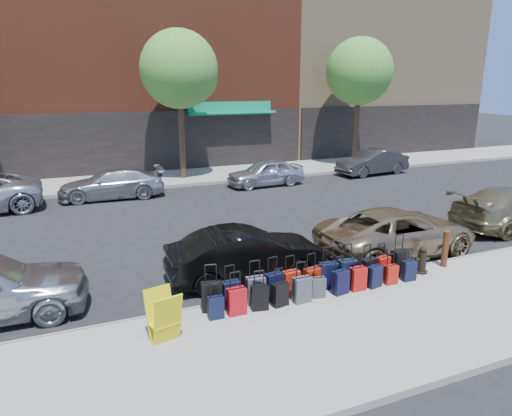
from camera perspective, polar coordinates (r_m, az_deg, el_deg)
name	(u,v)px	position (r m, az deg, el deg)	size (l,w,h in m)	color
ground	(239,236)	(15.03, -2.09, -3.56)	(120.00, 120.00, 0.00)	black
sidewalk_near	(353,329)	(9.72, 12.06, -14.61)	(60.00, 4.00, 0.15)	gray
sidewalk_far	(172,178)	(24.33, -10.47, 3.73)	(60.00, 4.00, 0.15)	gray
curb_near	(305,289)	(11.23, 6.15, -10.04)	(60.00, 0.08, 0.15)	gray
curb_far	(181,186)	(22.40, -9.34, 2.78)	(60.00, 0.08, 0.15)	gray
building_right	(352,27)	(37.91, 11.86, 21.28)	(15.00, 12.12, 18.00)	#977D5C
tree_center	(182,72)	(23.51, -9.25, 16.48)	(3.80, 3.80, 7.27)	black
tree_right	(361,73)	(27.95, 13.04, 16.09)	(3.80, 3.80, 7.27)	black
suitcase_front_0	(212,296)	(9.95, -5.57, -10.95)	(0.47, 0.32, 1.04)	black
suitcase_front_1	(231,294)	(10.09, -3.15, -10.67)	(0.41, 0.24, 0.95)	black
suitcase_front_2	(256,290)	(10.22, -0.05, -10.22)	(0.42, 0.25, 0.99)	#424247
suitcase_front_3	(274,286)	(10.42, 2.26, -9.72)	(0.44, 0.29, 0.99)	black
suitcase_front_4	(291,283)	(10.60, 4.39, -9.36)	(0.41, 0.25, 0.96)	#AF1C0B
suitcase_front_5	(312,280)	(10.81, 7.04, -8.94)	(0.41, 0.26, 0.94)	maroon
suitcase_front_6	(328,275)	(11.04, 9.03, -8.33)	(0.46, 0.29, 1.03)	black
suitcase_front_7	(347,273)	(11.28, 11.30, -7.92)	(0.46, 0.29, 1.04)	black
suitcase_front_8	(368,270)	(11.65, 13.82, -7.48)	(0.42, 0.28, 0.93)	black
suitcase_front_9	(382,268)	(11.86, 15.51, -7.20)	(0.41, 0.28, 0.91)	#B2120B
suitcase_front_10	(400,262)	(12.19, 17.51, -6.49)	(0.46, 0.28, 1.07)	black
suitcase_back_0	(216,307)	(9.68, -5.04, -12.28)	(0.33, 0.20, 0.77)	black
suitcase_back_1	(237,301)	(9.79, -2.44, -11.56)	(0.40, 0.24, 0.94)	#A90A16
suitcase_back_2	(260,298)	(9.98, 0.46, -11.13)	(0.40, 0.28, 0.88)	black
suitcase_back_3	(280,294)	(10.15, 3.02, -10.71)	(0.39, 0.27, 0.86)	black
suitcase_back_4	(302,290)	(10.33, 5.75, -10.12)	(0.40, 0.24, 0.94)	#3D3D43
suitcase_back_5	(318,287)	(10.61, 7.77, -9.79)	(0.35, 0.25, 0.77)	#3B3A3F
suitcase_back_6	(340,282)	(10.84, 10.50, -9.10)	(0.41, 0.28, 0.91)	black
suitcase_back_7	(358,279)	(11.10, 12.61, -8.62)	(0.39, 0.23, 0.91)	#B40D0B
suitcase_back_8	(374,277)	(11.35, 14.56, -8.29)	(0.39, 0.27, 0.85)	black
suitcase_back_9	(391,275)	(11.64, 16.50, -7.98)	(0.32, 0.19, 0.77)	#A8150A
suitcase_back_10	(409,271)	(11.96, 18.56, -7.43)	(0.35, 0.22, 0.82)	black
fire_hydrant	(422,260)	(12.51, 20.05, -6.17)	(0.37, 0.32, 0.72)	black
bollard	(445,248)	(13.07, 22.58, -4.69)	(0.18, 0.18, 0.98)	#38190C
display_rack	(164,316)	(9.00, -11.45, -13.11)	(0.66, 0.71, 0.97)	#D2C80B
car_near_1	(247,254)	(11.64, -1.18, -5.83)	(1.41, 4.04, 1.33)	black
car_near_2	(397,232)	(13.98, 17.25, -2.83)	(2.24, 4.85, 1.35)	#9A805E
car_far_1	(112,184)	(20.83, -17.59, 2.93)	(1.82, 4.47, 1.30)	silver
car_far_2	(265,173)	(22.34, 1.19, 4.45)	(1.53, 3.79, 1.29)	silver
car_far_3	(372,162)	(25.94, 14.33, 5.58)	(1.44, 4.13, 1.36)	#363638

